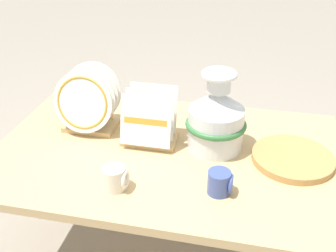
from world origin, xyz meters
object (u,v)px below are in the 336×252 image
at_px(dish_rack_round_plates, 88,104).
at_px(ceramic_vase, 216,118).
at_px(wicker_charger_stack, 293,158).
at_px(dish_rack_square_plates, 150,125).
at_px(mug_cobalt_glaze, 220,182).
at_px(mug_cream_glaze, 116,178).

bearing_deg(dish_rack_round_plates, ceramic_vase, -2.84).
relative_size(ceramic_vase, wicker_charger_stack, 1.06).
relative_size(dish_rack_square_plates, mug_cobalt_glaze, 2.60).
height_order(dish_rack_square_plates, wicker_charger_stack, dish_rack_square_plates).
distance_m(wicker_charger_stack, mug_cream_glaze, 0.68).
distance_m(ceramic_vase, mug_cream_glaze, 0.46).
bearing_deg(mug_cream_glaze, wicker_charger_stack, 26.18).
bearing_deg(wicker_charger_stack, mug_cream_glaze, -153.82).
relative_size(dish_rack_square_plates, mug_cream_glaze, 2.60).
xyz_separation_m(dish_rack_square_plates, mug_cream_glaze, (-0.04, -0.32, -0.03)).
height_order(dish_rack_round_plates, wicker_charger_stack, dish_rack_round_plates).
distance_m(ceramic_vase, mug_cobalt_glaze, 0.30).
xyz_separation_m(ceramic_vase, mug_cream_glaze, (-0.30, -0.34, -0.09)).
relative_size(wicker_charger_stack, mug_cobalt_glaze, 3.58).
distance_m(dish_rack_square_plates, wicker_charger_stack, 0.57).
bearing_deg(ceramic_vase, wicker_charger_stack, -7.20).
relative_size(dish_rack_square_plates, wicker_charger_stack, 0.72).
xyz_separation_m(dish_rack_round_plates, dish_rack_square_plates, (0.28, -0.04, -0.04)).
height_order(dish_rack_square_plates, mug_cobalt_glaze, dish_rack_square_plates).
height_order(mug_cream_glaze, mug_cobalt_glaze, same).
bearing_deg(dish_rack_round_plates, wicker_charger_stack, -4.41).
distance_m(dish_rack_round_plates, mug_cobalt_glaze, 0.68).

